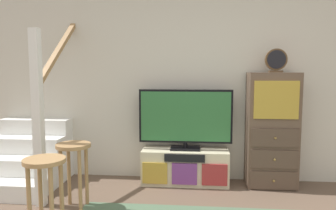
{
  "coord_description": "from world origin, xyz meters",
  "views": [
    {
      "loc": [
        -0.16,
        -1.66,
        1.38
      ],
      "look_at": [
        -0.47,
        1.71,
        1.02
      ],
      "focal_mm": 34.35,
      "sensor_mm": 36.0,
      "label": 1
    }
  ],
  "objects_px": {
    "side_cabinet": "(272,130)",
    "bar_stool_near": "(45,179)",
    "bar_stool_far": "(74,160)",
    "television": "(185,118)",
    "desk_clock": "(276,61)",
    "media_console": "(185,167)"
  },
  "relations": [
    {
      "from": "television",
      "to": "desk_clock",
      "type": "xyz_separation_m",
      "value": [
        1.05,
        -0.03,
        0.69
      ]
    },
    {
      "from": "bar_stool_near",
      "to": "bar_stool_far",
      "type": "height_order",
      "value": "bar_stool_near"
    },
    {
      "from": "side_cabinet",
      "to": "bar_stool_near",
      "type": "relative_size",
      "value": 2.03
    },
    {
      "from": "bar_stool_far",
      "to": "desk_clock",
      "type": "bearing_deg",
      "value": 21.28
    },
    {
      "from": "media_console",
      "to": "television",
      "type": "xyz_separation_m",
      "value": [
        0.0,
        0.02,
        0.6
      ]
    },
    {
      "from": "side_cabinet",
      "to": "desk_clock",
      "type": "distance_m",
      "value": 0.82
    },
    {
      "from": "television",
      "to": "desk_clock",
      "type": "height_order",
      "value": "desk_clock"
    },
    {
      "from": "media_console",
      "to": "television",
      "type": "relative_size",
      "value": 0.93
    },
    {
      "from": "media_console",
      "to": "bar_stool_near",
      "type": "distance_m",
      "value": 1.8
    },
    {
      "from": "bar_stool_near",
      "to": "bar_stool_far",
      "type": "relative_size",
      "value": 1.01
    },
    {
      "from": "media_console",
      "to": "side_cabinet",
      "type": "xyz_separation_m",
      "value": [
        1.03,
        0.01,
        0.47
      ]
    },
    {
      "from": "media_console",
      "to": "side_cabinet",
      "type": "relative_size",
      "value": 0.77
    },
    {
      "from": "media_console",
      "to": "bar_stool_near",
      "type": "xyz_separation_m",
      "value": [
        -1.1,
        -1.4,
        0.29
      ]
    },
    {
      "from": "side_cabinet",
      "to": "bar_stool_far",
      "type": "height_order",
      "value": "side_cabinet"
    },
    {
      "from": "side_cabinet",
      "to": "bar_stool_near",
      "type": "xyz_separation_m",
      "value": [
        -2.12,
        -1.41,
        -0.18
      ]
    },
    {
      "from": "side_cabinet",
      "to": "desk_clock",
      "type": "height_order",
      "value": "desk_clock"
    },
    {
      "from": "bar_stool_near",
      "to": "side_cabinet",
      "type": "bearing_deg",
      "value": 33.59
    },
    {
      "from": "desk_clock",
      "to": "bar_stool_far",
      "type": "relative_size",
      "value": 0.41
    },
    {
      "from": "television",
      "to": "side_cabinet",
      "type": "bearing_deg",
      "value": -0.76
    },
    {
      "from": "television",
      "to": "media_console",
      "type": "bearing_deg",
      "value": -90.0
    },
    {
      "from": "side_cabinet",
      "to": "desk_clock",
      "type": "bearing_deg",
      "value": -40.38
    },
    {
      "from": "bar_stool_near",
      "to": "desk_clock",
      "type": "bearing_deg",
      "value": 33.09
    }
  ]
}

